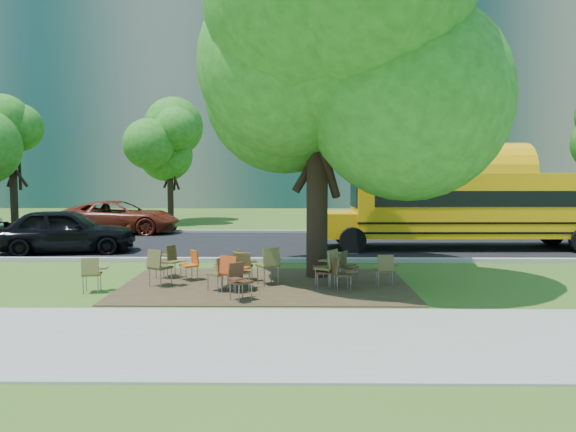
{
  "coord_description": "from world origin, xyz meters",
  "views": [
    {
      "loc": [
        1.72,
        -14.18,
        2.83
      ],
      "look_at": [
        1.5,
        3.76,
        1.38
      ],
      "focal_mm": 35.0,
      "sensor_mm": 36.0,
      "label": 1
    }
  ],
  "objects_px": {
    "chair_9": "(190,262)",
    "chair_1": "(159,264)",
    "chair_7": "(341,271)",
    "chair_0": "(92,271)",
    "school_bus": "(491,205)",
    "black_car": "(65,231)",
    "main_tree": "(318,81)",
    "chair_14": "(329,264)",
    "chair_8": "(168,258)",
    "chair_15": "(234,266)",
    "bg_car_red": "(119,217)",
    "chair_5": "(238,278)",
    "chair_2": "(220,270)",
    "chair_11": "(270,262)",
    "chair_13": "(386,267)",
    "chair_6": "(326,269)",
    "chair_10": "(243,262)",
    "chair_3": "(241,268)",
    "chair_12": "(347,264)",
    "chair_4": "(232,270)"
  },
  "relations": [
    {
      "from": "chair_0",
      "to": "school_bus",
      "type": "bearing_deg",
      "value": 23.46
    },
    {
      "from": "chair_0",
      "to": "chair_13",
      "type": "height_order",
      "value": "chair_0"
    },
    {
      "from": "chair_9",
      "to": "chair_1",
      "type": "bearing_deg",
      "value": 107.5
    },
    {
      "from": "chair_0",
      "to": "chair_6",
      "type": "relative_size",
      "value": 1.07
    },
    {
      "from": "chair_1",
      "to": "chair_14",
      "type": "relative_size",
      "value": 0.99
    },
    {
      "from": "chair_1",
      "to": "chair_13",
      "type": "xyz_separation_m",
      "value": [
        5.46,
        -0.0,
        -0.07
      ]
    },
    {
      "from": "chair_11",
      "to": "chair_13",
      "type": "relative_size",
      "value": 1.16
    },
    {
      "from": "chair_0",
      "to": "chair_7",
      "type": "height_order",
      "value": "chair_0"
    },
    {
      "from": "chair_2",
      "to": "chair_8",
      "type": "relative_size",
      "value": 0.93
    },
    {
      "from": "chair_5",
      "to": "chair_7",
      "type": "bearing_deg",
      "value": 160.94
    },
    {
      "from": "chair_2",
      "to": "chair_3",
      "type": "distance_m",
      "value": 0.51
    },
    {
      "from": "main_tree",
      "to": "chair_1",
      "type": "xyz_separation_m",
      "value": [
        -3.86,
        -1.4,
        -4.56
      ]
    },
    {
      "from": "school_bus",
      "to": "chair_7",
      "type": "height_order",
      "value": "school_bus"
    },
    {
      "from": "chair_1",
      "to": "chair_5",
      "type": "bearing_deg",
      "value": -2.66
    },
    {
      "from": "chair_11",
      "to": "black_car",
      "type": "xyz_separation_m",
      "value": [
        -7.22,
        5.29,
        0.19
      ]
    },
    {
      "from": "school_bus",
      "to": "chair_7",
      "type": "xyz_separation_m",
      "value": [
        -5.98,
        -7.28,
        -1.09
      ]
    },
    {
      "from": "chair_10",
      "to": "chair_8",
      "type": "bearing_deg",
      "value": -112.48
    },
    {
      "from": "chair_5",
      "to": "chair_2",
      "type": "bearing_deg",
      "value": -102.02
    },
    {
      "from": "chair_8",
      "to": "chair_14",
      "type": "distance_m",
      "value": 4.29
    },
    {
      "from": "chair_8",
      "to": "chair_10",
      "type": "bearing_deg",
      "value": -77.27
    },
    {
      "from": "chair_10",
      "to": "chair_11",
      "type": "bearing_deg",
      "value": 38.0
    },
    {
      "from": "main_tree",
      "to": "chair_12",
      "type": "height_order",
      "value": "main_tree"
    },
    {
      "from": "chair_7",
      "to": "chair_9",
      "type": "height_order",
      "value": "chair_7"
    },
    {
      "from": "chair_1",
      "to": "chair_10",
      "type": "bearing_deg",
      "value": 54.49
    },
    {
      "from": "chair_4",
      "to": "main_tree",
      "type": "bearing_deg",
      "value": 66.06
    },
    {
      "from": "chair_13",
      "to": "chair_8",
      "type": "bearing_deg",
      "value": 167.81
    },
    {
      "from": "chair_7",
      "to": "chair_9",
      "type": "relative_size",
      "value": 1.0
    },
    {
      "from": "school_bus",
      "to": "chair_9",
      "type": "relative_size",
      "value": 14.12
    },
    {
      "from": "chair_0",
      "to": "chair_3",
      "type": "bearing_deg",
      "value": -3.49
    },
    {
      "from": "chair_5",
      "to": "chair_14",
      "type": "bearing_deg",
      "value": 172.96
    },
    {
      "from": "school_bus",
      "to": "chair_15",
      "type": "relative_size",
      "value": 12.91
    },
    {
      "from": "chair_5",
      "to": "chair_9",
      "type": "bearing_deg",
      "value": -97.93
    },
    {
      "from": "main_tree",
      "to": "chair_15",
      "type": "xyz_separation_m",
      "value": [
        -2.07,
        -1.4,
        -4.61
      ]
    },
    {
      "from": "chair_4",
      "to": "chair_11",
      "type": "height_order",
      "value": "chair_11"
    },
    {
      "from": "chair_1",
      "to": "chair_0",
      "type": "bearing_deg",
      "value": -125.56
    },
    {
      "from": "chair_15",
      "to": "bg_car_red",
      "type": "height_order",
      "value": "bg_car_red"
    },
    {
      "from": "chair_6",
      "to": "chair_1",
      "type": "bearing_deg",
      "value": 88.66
    },
    {
      "from": "chair_3",
      "to": "chair_7",
      "type": "height_order",
      "value": "chair_3"
    },
    {
      "from": "chair_0",
      "to": "black_car",
      "type": "bearing_deg",
      "value": 108.28
    },
    {
      "from": "chair_7",
      "to": "chair_9",
      "type": "distance_m",
      "value": 3.96
    },
    {
      "from": "chair_2",
      "to": "chair_13",
      "type": "distance_m",
      "value": 3.96
    },
    {
      "from": "chair_10",
      "to": "black_car",
      "type": "bearing_deg",
      "value": -140.28
    },
    {
      "from": "chair_14",
      "to": "chair_15",
      "type": "relative_size",
      "value": 1.09
    },
    {
      "from": "chair_6",
      "to": "chair_13",
      "type": "distance_m",
      "value": 1.45
    },
    {
      "from": "chair_7",
      "to": "bg_car_red",
      "type": "bearing_deg",
      "value": -151.38
    },
    {
      "from": "chair_7",
      "to": "chair_14",
      "type": "bearing_deg",
      "value": -158.79
    },
    {
      "from": "chair_2",
      "to": "chair_13",
      "type": "bearing_deg",
      "value": -46.18
    },
    {
      "from": "main_tree",
      "to": "chair_0",
      "type": "distance_m",
      "value": 7.3
    },
    {
      "from": "main_tree",
      "to": "chair_5",
      "type": "bearing_deg",
      "value": -122.8
    },
    {
      "from": "chair_3",
      "to": "chair_10",
      "type": "distance_m",
      "value": 1.09
    }
  ]
}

